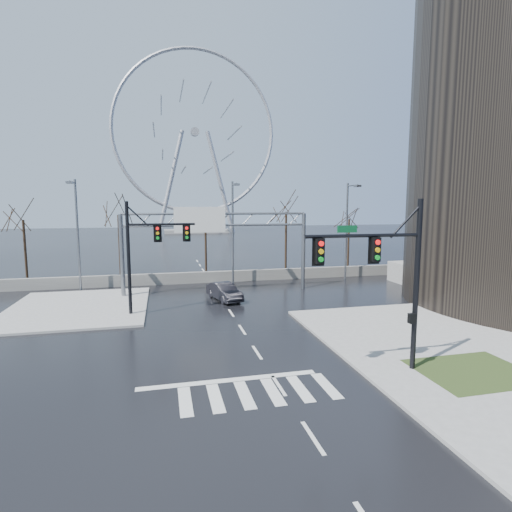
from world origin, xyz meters
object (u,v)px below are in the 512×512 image
object	(u,v)px
sign_gantry	(213,235)
car	(224,292)
signal_mast_near	(391,270)
signal_mast_far	(145,247)
ferris_wheel	(195,139)

from	to	relation	value
sign_gantry	car	distance (m)	5.34
signal_mast_near	sign_gantry	world-z (taller)	signal_mast_near
signal_mast_far	sign_gantry	distance (m)	8.14
signal_mast_far	sign_gantry	world-z (taller)	signal_mast_far
signal_mast_near	ferris_wheel	size ratio (longest dim) A/B	0.16
signal_mast_near	car	bearing A→B (deg)	107.26
signal_mast_near	car	distance (m)	17.38
ferris_wheel	car	distance (m)	86.87
signal_mast_near	ferris_wheel	bearing A→B (deg)	90.08
sign_gantry	signal_mast_near	bearing A→B (deg)	-73.81
ferris_wheel	signal_mast_near	bearing A→B (deg)	-89.92
sign_gantry	car	world-z (taller)	sign_gantry
car	signal_mast_near	bearing A→B (deg)	-88.66
signal_mast_far	signal_mast_near	bearing A→B (deg)	-49.74
signal_mast_near	car	size ratio (longest dim) A/B	1.85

